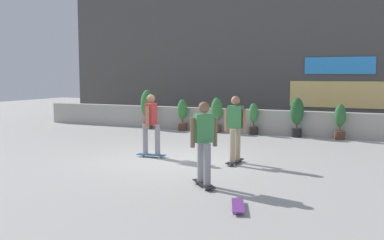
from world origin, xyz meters
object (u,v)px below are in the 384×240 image
Objects in this scene: skater_far_right at (204,140)px; skater_by_wall_left at (235,126)px; potted_plant_1 at (182,114)px; potted_plant_3 at (253,118)px; potted_plant_2 at (217,113)px; potted_plant_5 at (340,120)px; skateboard_near_camera at (238,205)px; skater_mid_plaza at (151,123)px; potted_plant_4 at (297,114)px; potted_plant_0 at (148,106)px.

skater_by_wall_left is at bearing 93.78° from skater_far_right.
potted_plant_3 is (2.91, 0.00, -0.07)m from potted_plant_1.
potted_plant_5 is at bearing 0.00° from potted_plant_2.
potted_plant_3 is at bearing 104.63° from skateboard_near_camera.
potted_plant_5 is (3.06, 0.00, 0.05)m from potted_plant_3.
potted_plant_1 is 1.02× the size of potted_plant_5.
skater_mid_plaza reaches higher than potted_plant_5.
potted_plant_4 is 0.83× the size of skater_by_wall_left.
skater_far_right is at bearing -61.91° from potted_plant_1.
skater_by_wall_left is (4.01, -5.40, 0.26)m from potted_plant_1.
skater_far_right reaches higher than potted_plant_3.
skater_by_wall_left reaches higher than skateboard_near_camera.
skater_far_right is (2.71, -7.81, 0.18)m from potted_plant_2.
skater_by_wall_left is (5.60, -5.40, -0.00)m from potted_plant_0.
potted_plant_4 is at bearing 0.00° from potted_plant_3.
potted_plant_0 is 9.70m from skater_far_right.
potted_plant_3 is 9.23m from skateboard_near_camera.
skateboard_near_camera is (3.58, -3.44, -0.88)m from skater_mid_plaza.
potted_plant_5 is at bearing 0.00° from potted_plant_3.
potted_plant_1 is at bearing 0.00° from potted_plant_0.
potted_plant_0 reaches higher than potted_plant_2.
potted_plant_3 is at bearing -180.00° from potted_plant_5.
potted_plant_0 is 6.10m from potted_plant_4.
skateboard_near_camera is at bearing -45.81° from skater_far_right.
potted_plant_5 is at bearing 0.00° from potted_plant_1.
potted_plant_1 is 0.74× the size of skater_mid_plaza.
potted_plant_5 is 0.72× the size of skater_far_right.
potted_plant_1 is (1.59, 0.00, -0.26)m from potted_plant_0.
potted_plant_1 is 6.73m from skater_by_wall_left.
skater_far_right is 1.00× the size of skater_mid_plaza.
skateboard_near_camera is at bearing -75.37° from potted_plant_3.
skater_mid_plaza reaches higher than skateboard_near_camera.
potted_plant_0 reaches higher than potted_plant_5.
skater_far_right is at bearing -80.88° from potted_plant_3.
potted_plant_2 is 5.48m from skater_mid_plaza.
potted_plant_4 is (4.51, 0.00, 0.13)m from potted_plant_1.
potted_plant_4 is 1.15× the size of potted_plant_5.
skater_far_right is at bearing -53.59° from potted_plant_0.
potted_plant_4 is at bearing 0.00° from potted_plant_0.
potted_plant_4 is at bearing 62.55° from skater_mid_plaza.
potted_plant_1 is at bearing 126.59° from skater_by_wall_left.
potted_plant_0 is 0.95× the size of skater_mid_plaza.
skater_by_wall_left is 2.34m from skater_mid_plaza.
potted_plant_0 is 0.95× the size of skater_by_wall_left.
potted_plant_5 is (7.56, 0.00, -0.28)m from potted_plant_0.
potted_plant_5 is (4.51, 0.00, -0.10)m from potted_plant_2.
potted_plant_1 is 0.74× the size of skater_by_wall_left.
skater_by_wall_left is at bearing 1.74° from skater_mid_plaza.
potted_plant_2 is (1.46, 0.00, 0.08)m from potted_plant_1.
potted_plant_2 is at bearing -180.00° from potted_plant_5.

